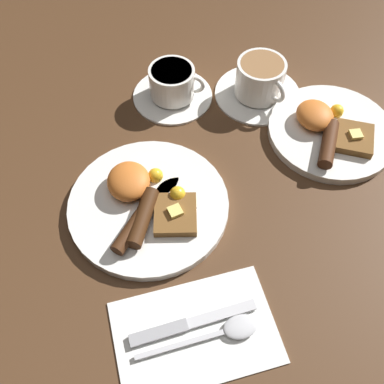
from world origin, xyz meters
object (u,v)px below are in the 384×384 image
object	(u,v)px
teacup_far	(258,83)
knife	(184,325)
spoon	(225,331)
breakfast_plate_near	(145,203)
breakfast_plate_far	(328,130)
teacup_near	(171,86)

from	to	relation	value
teacup_far	knife	xyz separation A→B (m)	(0.42, -0.21, -0.03)
teacup_far	spoon	size ratio (longest dim) A/B	0.96
breakfast_plate_near	knife	size ratio (longest dim) A/B	1.42
breakfast_plate_near	spoon	distance (m)	0.24
breakfast_plate_near	breakfast_plate_far	size ratio (longest dim) A/B	1.14
breakfast_plate_far	spoon	size ratio (longest dim) A/B	1.32
breakfast_plate_near	breakfast_plate_far	world-z (taller)	breakfast_plate_near
teacup_near	knife	world-z (taller)	teacup_near
breakfast_plate_far	teacup_near	world-z (taller)	teacup_near
breakfast_plate_near	knife	bearing A→B (deg)	7.68
teacup_far	spoon	xyz separation A→B (m)	(0.44, -0.16, -0.02)
teacup_near	teacup_far	world-z (taller)	teacup_far
breakfast_plate_near	knife	distance (m)	0.20
breakfast_plate_far	teacup_far	xyz separation A→B (m)	(-0.12, -0.10, 0.02)
knife	teacup_far	bearing A→B (deg)	56.44
breakfast_plate_near	knife	xyz separation A→B (m)	(0.20, 0.03, -0.01)
breakfast_plate_far	breakfast_plate_near	bearing A→B (deg)	-74.07
teacup_far	teacup_near	bearing A→B (deg)	-98.68
spoon	knife	bearing A→B (deg)	155.30
breakfast_plate_far	teacup_far	distance (m)	0.16
breakfast_plate_near	knife	world-z (taller)	breakfast_plate_near
breakfast_plate_far	knife	size ratio (longest dim) A/B	1.25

